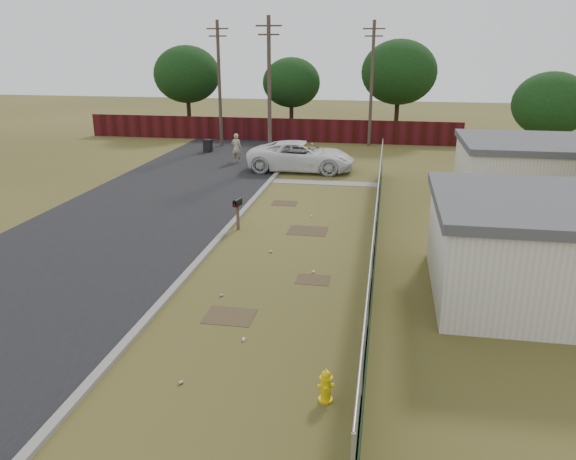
% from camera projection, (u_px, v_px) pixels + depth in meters
% --- Properties ---
extents(ground, '(120.00, 120.00, 0.00)m').
position_uv_depth(ground, '(288.00, 256.00, 20.51)').
color(ground, brown).
rests_on(ground, ground).
extents(street, '(15.10, 60.00, 0.12)m').
position_uv_depth(street, '(187.00, 193.00, 29.14)').
color(street, black).
rests_on(street, ground).
extents(chainlink_fence, '(0.10, 27.06, 2.02)m').
position_uv_depth(chainlink_fence, '(376.00, 231.00, 20.70)').
color(chainlink_fence, '#9A9DA2').
rests_on(chainlink_fence, ground).
extents(privacy_fence, '(30.00, 0.12, 1.80)m').
position_uv_depth(privacy_fence, '(268.00, 129.00, 44.58)').
color(privacy_fence, '#450E14').
rests_on(privacy_fence, ground).
extents(utility_poles, '(12.60, 8.24, 9.00)m').
position_uv_depth(utility_poles, '(288.00, 84.00, 38.94)').
color(utility_poles, '#4B3B32').
rests_on(utility_poles, ground).
extents(houses, '(9.30, 17.24, 3.10)m').
position_uv_depth(houses, '(553.00, 205.00, 21.34)').
color(houses, beige).
rests_on(houses, ground).
extents(horizon_trees, '(33.32, 31.94, 7.78)m').
position_uv_depth(horizon_trees, '(355.00, 83.00, 40.92)').
color(horizon_trees, black).
rests_on(horizon_trees, ground).
extents(fire_hydrant, '(0.39, 0.39, 0.78)m').
position_uv_depth(fire_hydrant, '(326.00, 386.00, 12.08)').
color(fire_hydrant, yellow).
rests_on(fire_hydrant, ground).
extents(mailbox, '(0.29, 0.58, 1.33)m').
position_uv_depth(mailbox, '(238.00, 205.00, 23.11)').
color(mailbox, brown).
rests_on(mailbox, ground).
extents(pickup_truck, '(6.45, 2.98, 1.79)m').
position_uv_depth(pickup_truck, '(301.00, 156.00, 34.01)').
color(pickup_truck, white).
rests_on(pickup_truck, ground).
extents(pedestrian, '(0.73, 0.52, 1.89)m').
position_uv_depth(pedestrian, '(236.00, 148.00, 36.44)').
color(pedestrian, tan).
rests_on(pedestrian, ground).
extents(trash_bin, '(0.63, 0.69, 0.89)m').
position_uv_depth(trash_bin, '(208.00, 146.00, 40.08)').
color(trash_bin, black).
rests_on(trash_bin, ground).
extents(scattered_litter, '(2.65, 13.52, 0.07)m').
position_uv_depth(scattered_litter, '(266.00, 281.00, 18.26)').
color(scattered_litter, silver).
rests_on(scattered_litter, ground).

